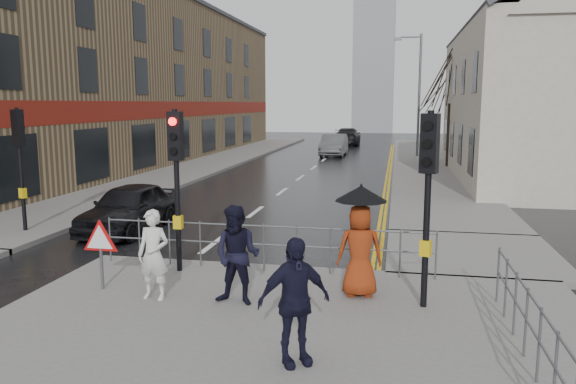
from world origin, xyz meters
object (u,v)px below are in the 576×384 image
at_px(pedestrian_d, 294,301).
at_px(car_mid, 334,145).
at_px(pedestrian_with_umbrella, 360,236).
at_px(pedestrian_a, 153,255).
at_px(pedestrian_b, 237,255).
at_px(car_parked, 129,208).

bearing_deg(pedestrian_d, car_mid, 62.47).
xyz_separation_m(pedestrian_with_umbrella, pedestrian_d, (-0.69, -2.92, -0.24)).
xyz_separation_m(pedestrian_a, pedestrian_d, (2.95, -2.05, 0.06)).
xyz_separation_m(pedestrian_b, pedestrian_with_umbrella, (2.08, 0.84, 0.24)).
bearing_deg(car_mid, car_parked, -97.21).
bearing_deg(car_parked, car_mid, 83.95).
xyz_separation_m(pedestrian_a, pedestrian_b, (1.56, 0.03, 0.06)).
distance_m(pedestrian_a, pedestrian_with_umbrella, 3.75).
bearing_deg(car_parked, pedestrian_b, -47.38).
distance_m(pedestrian_with_umbrella, car_mid, 29.44).
bearing_deg(pedestrian_b, car_mid, 99.44).
height_order(pedestrian_a, car_parked, pedestrian_a).
xyz_separation_m(pedestrian_with_umbrella, car_mid, (-3.75, 29.20, -0.51)).
distance_m(pedestrian_with_umbrella, car_parked, 8.35).
relative_size(pedestrian_with_umbrella, car_parked, 0.51).
height_order(pedestrian_b, car_mid, pedestrian_b).
xyz_separation_m(pedestrian_b, car_mid, (-1.67, 30.03, -0.27)).
bearing_deg(pedestrian_d, pedestrian_b, 90.85).
distance_m(pedestrian_a, pedestrian_b, 1.56).
xyz_separation_m(pedestrian_a, car_parked, (-3.27, 5.52, -0.27)).
relative_size(pedestrian_a, pedestrian_b, 0.93).
relative_size(pedestrian_b, car_mid, 0.39).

